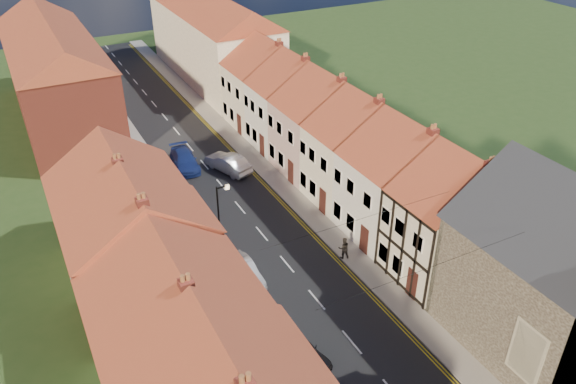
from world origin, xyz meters
The scene contains 23 objects.
road centered at (0.00, 30.00, 0.01)m, with size 7.00×90.00×0.02m, color black.
pavement_left centered at (-4.40, 30.00, 0.06)m, with size 1.80×90.00×0.12m, color #A9A599.
pavement_right centered at (4.40, 30.00, 0.06)m, with size 1.80×90.00×0.12m, color #A9A599.
cottage_r_tudor centered at (9.27, 12.70, 4.47)m, with size 8.30×5.20×9.00m.
cottage_r_white_near centered at (9.30, 18.10, 4.47)m, with size 8.30×6.00×9.00m.
cottage_r_cream_mid centered at (9.30, 23.50, 4.48)m, with size 8.30×5.20×9.00m.
cottage_r_pink centered at (9.30, 28.90, 4.47)m, with size 8.30×6.00×9.00m.
cottage_r_white_far centered at (9.30, 34.30, 4.48)m, with size 8.30×5.20×9.00m.
cottage_r_cream_far centered at (9.30, 39.70, 4.47)m, with size 8.30×6.00×9.00m.
cottage_l_white centered at (-9.30, 11.95, 4.37)m, with size 8.30×6.90×8.80m.
cottage_l_brick_mid centered at (-9.30, 18.05, 4.53)m, with size 8.30×5.70×9.10m.
cottage_l_pink centered at (-9.30, 23.85, 4.37)m, with size 8.30×6.30×8.80m.
block_right_far centered at (9.30, 55.00, 5.29)m, with size 8.30×24.20×10.50m.
block_left_far centered at (-9.30, 50.00, 5.29)m, with size 8.30×24.20×10.50m.
lamppost centered at (-3.81, 20.00, 3.54)m, with size 0.88×0.15×6.00m.
car_near centered at (-3.20, 10.25, 0.65)m, with size 1.54×3.83×1.31m, color black.
car_mid centered at (-3.20, 17.95, 0.64)m, with size 1.36×3.91×1.29m, color #A8A9B0.
car_far centered at (-1.66, 34.38, 0.70)m, with size 1.97×4.85×1.41m, color navy.
car_distant centered at (-3.13, 61.76, 0.59)m, with size 1.97×4.26×1.18m, color #AFB1B7.
pedestrian_left centered at (-4.12, 12.84, 0.95)m, with size 0.61×0.40×1.67m, color #222228.
pedestrian_right centered at (3.70, 16.75, 0.92)m, with size 0.77×0.60×1.59m, color black.
car_mid_b centered at (1.50, 32.00, 0.77)m, with size 1.64×4.70×1.55m, color silver.
pedestrian_left_b centered at (-4.04, 10.35, 1.04)m, with size 0.67×0.44×1.84m, color black.
Camera 1 is at (-13.85, -8.62, 23.90)m, focal length 35.00 mm.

